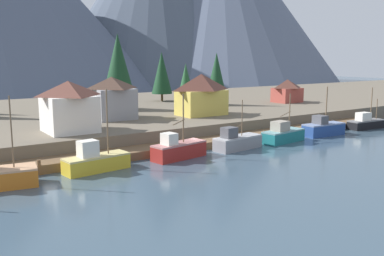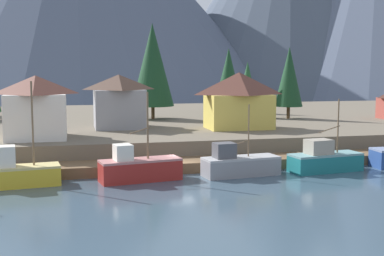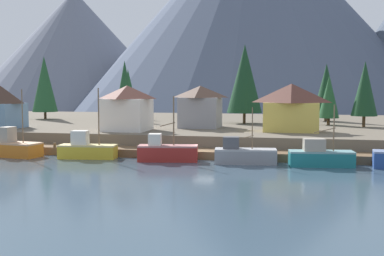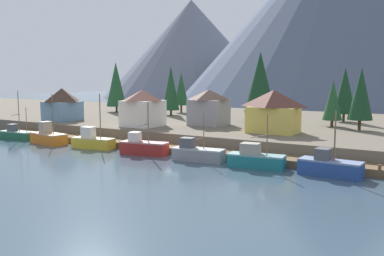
% 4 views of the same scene
% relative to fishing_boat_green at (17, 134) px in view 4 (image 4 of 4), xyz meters
% --- Properties ---
extents(ground_plane, '(400.00, 400.00, 1.00)m').
position_rel_fishing_boat_green_xyz_m(ground_plane, '(33.87, 21.58, -1.40)').
color(ground_plane, '#384C5B').
extents(dock, '(80.00, 4.00, 1.60)m').
position_rel_fishing_boat_green_xyz_m(dock, '(33.87, 3.57, -0.40)').
color(dock, brown).
rests_on(dock, ground_plane).
extents(shoreline_bank, '(400.00, 56.00, 2.50)m').
position_rel_fishing_boat_green_xyz_m(shoreline_bank, '(33.87, 33.58, 0.35)').
color(shoreline_bank, '#665B4C').
rests_on(shoreline_bank, ground_plane).
extents(mountain_west_peak, '(97.14, 97.14, 52.76)m').
position_rel_fishing_boat_green_xyz_m(mountain_west_peak, '(-55.97, 153.10, 25.48)').
color(mountain_west_peak, slate).
rests_on(mountain_west_peak, ground_plane).
extents(mountain_central_peak, '(143.44, 143.44, 80.96)m').
position_rel_fishing_boat_green_xyz_m(mountain_central_peak, '(26.44, 143.41, 39.58)').
color(mountain_central_peak, '#4C566B').
rests_on(mountain_central_peak, ground_plane).
extents(fishing_boat_green, '(7.25, 2.90, 8.89)m').
position_rel_fishing_boat_green_xyz_m(fishing_boat_green, '(0.00, 0.00, 0.00)').
color(fishing_boat_green, '#1E5B3D').
rests_on(fishing_boat_green, ground_plane).
extents(fishing_boat_orange, '(7.48, 4.07, 8.63)m').
position_rel_fishing_boat_green_xyz_m(fishing_boat_orange, '(9.30, -0.61, 0.24)').
color(fishing_boat_orange, '#CC6B1E').
rests_on(fishing_boat_orange, ground_plane).
extents(fishing_boat_yellow, '(7.33, 3.17, 8.79)m').
position_rel_fishing_boat_green_xyz_m(fishing_boat_yellow, '(19.26, -0.15, 0.25)').
color(fishing_boat_yellow, gold).
rests_on(fishing_boat_yellow, ground_plane).
extents(fishing_boat_red, '(7.38, 3.45, 7.81)m').
position_rel_fishing_boat_green_xyz_m(fishing_boat_red, '(29.69, -0.30, 0.24)').
color(fishing_boat_red, maroon).
rests_on(fishing_boat_red, ground_plane).
extents(fishing_boat_grey, '(7.34, 3.28, 6.57)m').
position_rel_fishing_boat_green_xyz_m(fishing_boat_grey, '(38.96, -0.22, 0.16)').
color(fishing_boat_grey, gray).
rests_on(fishing_boat_grey, ground_plane).
extents(fishing_boat_teal, '(7.36, 3.34, 6.94)m').
position_rel_fishing_boat_green_xyz_m(fishing_boat_teal, '(47.55, -0.24, 0.23)').
color(fishing_boat_teal, '#196B70').
rests_on(fishing_boat_teal, ground_plane).
extents(fishing_boat_blue, '(7.23, 2.89, 7.65)m').
position_rel_fishing_boat_green_xyz_m(fishing_boat_blue, '(56.72, 0.01, 0.24)').
color(fishing_boat_blue, navy).
rests_on(fishing_boat_blue, ground_plane).
extents(house_yellow, '(8.10, 5.21, 6.90)m').
position_rel_fishing_boat_green_xyz_m(house_yellow, '(44.02, 15.11, 5.13)').
color(house_yellow, gold).
rests_on(house_yellow, shoreline_bank).
extents(house_grey, '(6.38, 6.34, 6.62)m').
position_rel_fishing_boat_green_xyz_m(house_grey, '(29.82, 19.36, 4.97)').
color(house_grey, gray).
rests_on(house_grey, shoreline_bank).
extents(house_white, '(6.38, 6.75, 6.63)m').
position_rel_fishing_boat_green_xyz_m(house_white, '(20.46, 11.53, 4.98)').
color(house_white, silver).
rests_on(house_white, shoreline_bank).
extents(house_blue, '(5.91, 6.83, 6.64)m').
position_rel_fishing_boat_green_xyz_m(house_blue, '(-0.23, 11.24, 5.00)').
color(house_blue, '#6689A8').
rests_on(house_blue, shoreline_bank).
extents(conifer_near_left, '(4.53, 4.53, 10.81)m').
position_rel_fishing_boat_green_xyz_m(conifer_near_left, '(50.00, 38.60, 7.83)').
color(conifer_near_left, '#4C3823').
rests_on(conifer_near_left, shoreline_bank).
extents(conifer_near_right, '(6.19, 6.19, 13.89)m').
position_rel_fishing_boat_green_xyz_m(conifer_near_right, '(35.67, 29.65, 9.50)').
color(conifer_near_right, '#4C3823').
rests_on(conifer_near_right, shoreline_bank).
extents(conifer_mid_left, '(5.01, 5.01, 12.61)m').
position_rel_fishing_boat_green_xyz_m(conifer_mid_left, '(-4.84, 33.10, 8.63)').
color(conifer_mid_left, '#4C3823').
rests_on(conifer_mid_left, shoreline_bank).
extents(conifer_mid_right, '(3.47, 3.47, 8.41)m').
position_rel_fishing_boat_green_xyz_m(conifer_mid_right, '(49.99, 29.00, 6.39)').
color(conifer_mid_right, '#4C3823').
rests_on(conifer_mid_right, shoreline_bank).
extents(conifer_back_left, '(4.12, 4.12, 10.55)m').
position_rel_fishing_boat_green_xyz_m(conifer_back_left, '(55.29, 25.77, 7.76)').
color(conifer_back_left, '#4C3823').
rests_on(conifer_back_left, shoreline_bank).
extents(conifer_back_right, '(3.91, 3.91, 11.48)m').
position_rel_fishing_boat_green_xyz_m(conifer_back_right, '(12.35, 32.56, 7.95)').
color(conifer_back_right, '#4C3823').
rests_on(conifer_back_right, shoreline_bank).
extents(conifer_centre, '(3.62, 3.62, 10.12)m').
position_rel_fishing_boat_green_xyz_m(conifer_centre, '(10.26, 40.22, 7.60)').
color(conifer_centre, '#4C3823').
rests_on(conifer_centre, shoreline_bank).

